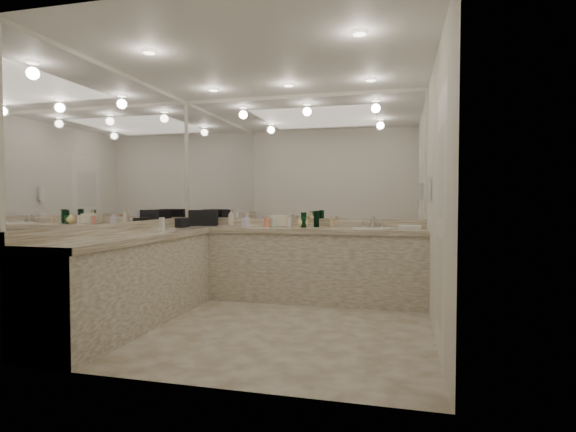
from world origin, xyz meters
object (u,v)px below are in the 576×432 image
(black_toiletry_bag, at_px, (204,218))
(hand_towel, at_px, (410,227))
(sink, at_px, (371,229))
(soap_bottle_a, at_px, (231,218))
(wall_phone, at_px, (427,189))
(cream_cosmetic_case, at_px, (280,221))
(soap_bottle_c, at_px, (303,220))
(soap_bottle_b, at_px, (246,220))

(black_toiletry_bag, distance_m, hand_towel, 2.63)
(sink, distance_m, soap_bottle_a, 1.78)
(sink, relative_size, wall_phone, 1.83)
(soap_bottle_a, bearing_deg, wall_phone, -11.93)
(black_toiletry_bag, height_order, cream_cosmetic_case, black_toiletry_bag)
(hand_towel, distance_m, soap_bottle_c, 1.28)
(hand_towel, bearing_deg, soap_bottle_c, 178.15)
(wall_phone, xyz_separation_m, soap_bottle_b, (-2.18, 0.50, -0.37))
(wall_phone, bearing_deg, black_toiletry_bag, 168.62)
(wall_phone, distance_m, black_toiletry_bag, 2.87)
(black_toiletry_bag, xyz_separation_m, soap_bottle_c, (1.35, -0.02, -0.01))
(soap_bottle_b, bearing_deg, hand_towel, -0.17)
(soap_bottle_a, distance_m, soap_bottle_c, 0.94)
(soap_bottle_a, relative_size, soap_bottle_b, 1.35)
(sink, bearing_deg, wall_phone, -39.57)
(soap_bottle_a, height_order, soap_bottle_c, soap_bottle_a)
(wall_phone, distance_m, hand_towel, 0.68)
(soap_bottle_a, distance_m, soap_bottle_b, 0.20)
(wall_phone, bearing_deg, soap_bottle_a, 168.07)
(wall_phone, distance_m, cream_cosmetic_case, 1.89)
(soap_bottle_a, bearing_deg, black_toiletry_bag, 171.88)
(sink, xyz_separation_m, hand_towel, (0.44, -0.00, 0.03))
(wall_phone, bearing_deg, soap_bottle_b, 167.04)
(wall_phone, relative_size, soap_bottle_a, 1.07)
(soap_bottle_a, xyz_separation_m, soap_bottle_b, (0.20, -0.00, -0.03))
(sink, xyz_separation_m, black_toiletry_bag, (-2.18, 0.06, 0.11))
(black_toiletry_bag, bearing_deg, soap_bottle_c, -1.02)
(sink, height_order, soap_bottle_c, soap_bottle_c)
(wall_phone, bearing_deg, hand_towel, 108.35)
(wall_phone, xyz_separation_m, soap_bottle_a, (-2.38, 0.50, -0.34))
(cream_cosmetic_case, bearing_deg, black_toiletry_bag, -172.53)
(black_toiletry_bag, distance_m, soap_bottle_b, 0.61)
(hand_towel, distance_m, soap_bottle_b, 2.02)
(soap_bottle_a, bearing_deg, soap_bottle_b, -0.18)
(hand_towel, xyz_separation_m, soap_bottle_a, (-2.21, 0.01, 0.09))
(sink, xyz_separation_m, soap_bottle_b, (-1.58, 0.00, 0.09))
(cream_cosmetic_case, xyz_separation_m, soap_bottle_c, (0.32, -0.06, 0.02))
(wall_phone, height_order, soap_bottle_c, wall_phone)
(black_toiletry_bag, relative_size, soap_bottle_c, 2.04)
(cream_cosmetic_case, height_order, soap_bottle_c, soap_bottle_c)
(sink, bearing_deg, black_toiletry_bag, 178.40)
(soap_bottle_b, distance_m, soap_bottle_c, 0.74)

